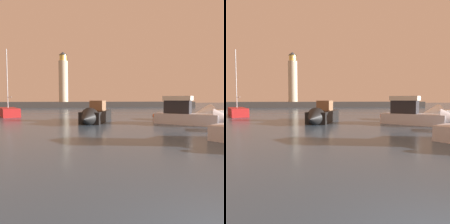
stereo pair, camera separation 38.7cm
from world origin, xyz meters
TOP-DOWN VIEW (x-y plane):
  - ground_plane at (0.00, 30.91)m, footprint 220.00×220.00m
  - breakwater at (0.00, 61.81)m, footprint 67.65×4.12m
  - lighthouse at (-6.64, 61.81)m, footprint 2.61×2.61m
  - motorboat_1 at (-1.12, 20.06)m, footprint 4.44×7.66m
  - motorboat_5 at (8.09, 16.69)m, footprint 6.84×6.15m
  - sailboat_moored at (-12.64, 30.93)m, footprint 4.85×7.76m
  - mooring_buoy at (6.69, 23.13)m, footprint 0.71×0.71m

SIDE VIEW (x-z plane):
  - ground_plane at x=0.00m, z-range 0.00..0.00m
  - mooring_buoy at x=6.69m, z-range 0.00..0.71m
  - sailboat_moored at x=-12.64m, z-range -4.24..5.48m
  - motorboat_1 at x=-1.12m, z-range -0.56..2.04m
  - breakwater at x=0.00m, z-range 0.00..1.68m
  - motorboat_5 at x=8.09m, z-range -0.71..2.45m
  - lighthouse at x=-6.64m, z-range 1.30..15.68m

